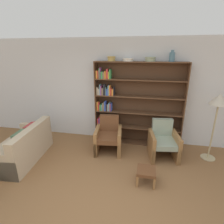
{
  "coord_description": "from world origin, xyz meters",
  "views": [
    {
      "loc": [
        0.6,
        -2.07,
        2.37
      ],
      "look_at": [
        -0.24,
        2.03,
        0.95
      ],
      "focal_mm": 28.0,
      "sensor_mm": 36.0,
      "label": 1
    }
  ],
  "objects_px": {
    "vase_tall": "(172,57)",
    "footstool": "(146,172)",
    "bowl_copper": "(111,58)",
    "couch": "(23,148)",
    "bookshelf": "(130,105)",
    "armchair_leather": "(109,136)",
    "bowl_brass": "(128,60)",
    "floor_lamp": "(219,103)",
    "armchair_cushioned": "(163,141)",
    "bowl_olive": "(150,59)"
  },
  "relations": [
    {
      "from": "vase_tall",
      "to": "footstool",
      "type": "xyz_separation_m",
      "value": [
        -0.43,
        -1.56,
        -2.06
      ]
    },
    {
      "from": "bowl_copper",
      "to": "couch",
      "type": "relative_size",
      "value": 0.13
    },
    {
      "from": "bookshelf",
      "to": "armchair_leather",
      "type": "height_order",
      "value": "bookshelf"
    },
    {
      "from": "bowl_brass",
      "to": "armchair_leather",
      "type": "relative_size",
      "value": 0.31
    },
    {
      "from": "bowl_copper",
      "to": "bowl_brass",
      "type": "distance_m",
      "value": 0.41
    },
    {
      "from": "bowl_copper",
      "to": "vase_tall",
      "type": "relative_size",
      "value": 0.82
    },
    {
      "from": "couch",
      "to": "floor_lamp",
      "type": "bearing_deg",
      "value": -83.72
    },
    {
      "from": "armchair_leather",
      "to": "floor_lamp",
      "type": "relative_size",
      "value": 0.56
    },
    {
      "from": "couch",
      "to": "armchair_cushioned",
      "type": "distance_m",
      "value": 3.28
    },
    {
      "from": "bookshelf",
      "to": "footstool",
      "type": "xyz_separation_m",
      "value": [
        0.5,
        -1.58,
        -0.83
      ]
    },
    {
      "from": "bowl_olive",
      "to": "armchair_cushioned",
      "type": "height_order",
      "value": "bowl_olive"
    },
    {
      "from": "bookshelf",
      "to": "vase_tall",
      "type": "xyz_separation_m",
      "value": [
        0.92,
        -0.02,
        1.22
      ]
    },
    {
      "from": "bowl_brass",
      "to": "floor_lamp",
      "type": "distance_m",
      "value": 2.24
    },
    {
      "from": "floor_lamp",
      "to": "footstool",
      "type": "relative_size",
      "value": 4.51
    },
    {
      "from": "vase_tall",
      "to": "footstool",
      "type": "bearing_deg",
      "value": -105.32
    },
    {
      "from": "couch",
      "to": "armchair_leather",
      "type": "xyz_separation_m",
      "value": [
        1.86,
        0.79,
        0.09
      ]
    },
    {
      "from": "bowl_brass",
      "to": "vase_tall",
      "type": "xyz_separation_m",
      "value": [
        1.01,
        0.0,
        0.07
      ]
    },
    {
      "from": "bowl_olive",
      "to": "bowl_brass",
      "type": "bearing_deg",
      "value": 180.0
    },
    {
      "from": "bowl_copper",
      "to": "armchair_cushioned",
      "type": "relative_size",
      "value": 0.24
    },
    {
      "from": "bookshelf",
      "to": "vase_tall",
      "type": "relative_size",
      "value": 8.76
    },
    {
      "from": "bookshelf",
      "to": "bowl_brass",
      "type": "bearing_deg",
      "value": -166.58
    },
    {
      "from": "bowl_olive",
      "to": "vase_tall",
      "type": "relative_size",
      "value": 0.98
    },
    {
      "from": "bowl_copper",
      "to": "footstool",
      "type": "relative_size",
      "value": 0.61
    },
    {
      "from": "bowl_olive",
      "to": "armchair_leather",
      "type": "bearing_deg",
      "value": -148.68
    },
    {
      "from": "bowl_copper",
      "to": "bowl_brass",
      "type": "relative_size",
      "value": 0.79
    },
    {
      "from": "bowl_olive",
      "to": "floor_lamp",
      "type": "xyz_separation_m",
      "value": [
        1.49,
        -0.43,
        -0.89
      ]
    },
    {
      "from": "bowl_copper",
      "to": "bowl_brass",
      "type": "bearing_deg",
      "value": 0.0
    },
    {
      "from": "armchair_cushioned",
      "to": "footstool",
      "type": "relative_size",
      "value": 2.51
    },
    {
      "from": "bowl_copper",
      "to": "armchair_cushioned",
      "type": "height_order",
      "value": "bowl_copper"
    },
    {
      "from": "vase_tall",
      "to": "floor_lamp",
      "type": "bearing_deg",
      "value": -23.08
    },
    {
      "from": "bowl_brass",
      "to": "bowl_olive",
      "type": "bearing_deg",
      "value": 0.0
    },
    {
      "from": "armchair_leather",
      "to": "floor_lamp",
      "type": "bearing_deg",
      "value": 175.76
    },
    {
      "from": "couch",
      "to": "footstool",
      "type": "xyz_separation_m",
      "value": [
        2.81,
        -0.23,
        -0.06
      ]
    },
    {
      "from": "vase_tall",
      "to": "floor_lamp",
      "type": "distance_m",
      "value": 1.44
    },
    {
      "from": "vase_tall",
      "to": "bowl_copper",
      "type": "bearing_deg",
      "value": -180.0
    },
    {
      "from": "floor_lamp",
      "to": "footstool",
      "type": "height_order",
      "value": "floor_lamp"
    },
    {
      "from": "bowl_brass",
      "to": "couch",
      "type": "height_order",
      "value": "bowl_brass"
    },
    {
      "from": "couch",
      "to": "footstool",
      "type": "distance_m",
      "value": 2.82
    },
    {
      "from": "bookshelf",
      "to": "bowl_olive",
      "type": "xyz_separation_m",
      "value": [
        0.44,
        -0.02,
        1.17
      ]
    },
    {
      "from": "vase_tall",
      "to": "couch",
      "type": "relative_size",
      "value": 0.16
    },
    {
      "from": "bookshelf",
      "to": "bowl_olive",
      "type": "distance_m",
      "value": 1.25
    },
    {
      "from": "armchair_leather",
      "to": "armchair_cushioned",
      "type": "bearing_deg",
      "value": 172.91
    },
    {
      "from": "bowl_brass",
      "to": "armchair_leather",
      "type": "distance_m",
      "value": 1.95
    },
    {
      "from": "bowl_olive",
      "to": "footstool",
      "type": "relative_size",
      "value": 0.73
    },
    {
      "from": "bookshelf",
      "to": "floor_lamp",
      "type": "xyz_separation_m",
      "value": [
        1.93,
        -0.45,
        0.28
      ]
    },
    {
      "from": "bowl_olive",
      "to": "floor_lamp",
      "type": "bearing_deg",
      "value": -16.01
    },
    {
      "from": "bowl_copper",
      "to": "armchair_leather",
      "type": "distance_m",
      "value": 1.94
    },
    {
      "from": "bowl_copper",
      "to": "footstool",
      "type": "distance_m",
      "value": 2.73
    },
    {
      "from": "couch",
      "to": "armchair_leather",
      "type": "bearing_deg",
      "value": -72.77
    },
    {
      "from": "bowl_olive",
      "to": "floor_lamp",
      "type": "height_order",
      "value": "bowl_olive"
    }
  ]
}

